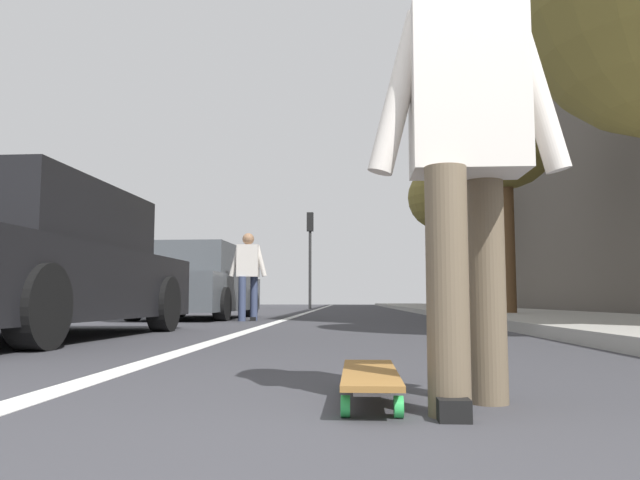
{
  "coord_description": "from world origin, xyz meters",
  "views": [
    {
      "loc": [
        -0.99,
        0.0,
        0.38
      ],
      "look_at": [
        8.61,
        0.44,
        1.3
      ],
      "focal_mm": 34.9,
      "sensor_mm": 36.0,
      "label": 1
    }
  ],
  "objects_px": {
    "parked_car_near": "(27,265)",
    "street_tree_far": "(440,199)",
    "skater_person": "(468,141)",
    "pedestrian_distant": "(248,270)",
    "skateboard": "(371,377)",
    "parked_car_mid": "(198,284)",
    "street_tree_mid": "(505,140)",
    "traffic_light": "(310,242)"
  },
  "relations": [
    {
      "from": "street_tree_mid",
      "to": "street_tree_far",
      "type": "xyz_separation_m",
      "value": [
        8.79,
        -0.0,
        0.25
      ]
    },
    {
      "from": "parked_car_near",
      "to": "street_tree_far",
      "type": "height_order",
      "value": "street_tree_far"
    },
    {
      "from": "street_tree_far",
      "to": "skateboard",
      "type": "bearing_deg",
      "value": 170.74
    },
    {
      "from": "skateboard",
      "to": "pedestrian_distant",
      "type": "xyz_separation_m",
      "value": [
        8.8,
        1.88,
        0.81
      ]
    },
    {
      "from": "parked_car_near",
      "to": "street_tree_mid",
      "type": "bearing_deg",
      "value": -45.05
    },
    {
      "from": "skateboard",
      "to": "street_tree_mid",
      "type": "bearing_deg",
      "value": -17.13
    },
    {
      "from": "skateboard",
      "to": "skater_person",
      "type": "xyz_separation_m",
      "value": [
        -0.15,
        -0.35,
        0.84
      ]
    },
    {
      "from": "street_tree_far",
      "to": "parked_car_mid",
      "type": "bearing_deg",
      "value": 144.54
    },
    {
      "from": "parked_car_near",
      "to": "traffic_light",
      "type": "xyz_separation_m",
      "value": [
        20.33,
        -1.54,
        2.12
      ]
    },
    {
      "from": "parked_car_mid",
      "to": "street_tree_far",
      "type": "height_order",
      "value": "street_tree_far"
    },
    {
      "from": "traffic_light",
      "to": "street_tree_mid",
      "type": "bearing_deg",
      "value": -161.43
    },
    {
      "from": "pedestrian_distant",
      "to": "skater_person",
      "type": "bearing_deg",
      "value": -166.04
    },
    {
      "from": "skateboard",
      "to": "parked_car_mid",
      "type": "height_order",
      "value": "parked_car_mid"
    },
    {
      "from": "traffic_light",
      "to": "street_tree_far",
      "type": "relative_size",
      "value": 0.83
    },
    {
      "from": "parked_car_mid",
      "to": "skateboard",
      "type": "bearing_deg",
      "value": -162.88
    },
    {
      "from": "skateboard",
      "to": "parked_car_mid",
      "type": "distance_m",
      "value": 10.53
    },
    {
      "from": "street_tree_mid",
      "to": "pedestrian_distant",
      "type": "xyz_separation_m",
      "value": [
        -1.07,
        4.92,
        -2.63
      ]
    },
    {
      "from": "street_tree_far",
      "to": "parked_car_near",
      "type": "bearing_deg",
      "value": 157.38
    },
    {
      "from": "parked_car_near",
      "to": "pedestrian_distant",
      "type": "distance_m",
      "value": 5.36
    },
    {
      "from": "parked_car_near",
      "to": "street_tree_far",
      "type": "distance_m",
      "value": 16.59
    },
    {
      "from": "parked_car_mid",
      "to": "skater_person",
      "type": "bearing_deg",
      "value": -161.36
    },
    {
      "from": "traffic_light",
      "to": "pedestrian_distant",
      "type": "relative_size",
      "value": 2.59
    },
    {
      "from": "parked_car_near",
      "to": "street_tree_mid",
      "type": "distance_m",
      "value": 9.3
    },
    {
      "from": "skater_person",
      "to": "pedestrian_distant",
      "type": "relative_size",
      "value": 1.04
    },
    {
      "from": "parked_car_near",
      "to": "street_tree_far",
      "type": "relative_size",
      "value": 0.94
    },
    {
      "from": "street_tree_mid",
      "to": "street_tree_far",
      "type": "distance_m",
      "value": 8.79
    },
    {
      "from": "skateboard",
      "to": "street_tree_mid",
      "type": "xyz_separation_m",
      "value": [
        9.87,
        -3.04,
        3.44
      ]
    },
    {
      "from": "parked_car_near",
      "to": "street_tree_mid",
      "type": "xyz_separation_m",
      "value": [
        6.26,
        -6.27,
        2.82
      ]
    },
    {
      "from": "parked_car_mid",
      "to": "pedestrian_distant",
      "type": "bearing_deg",
      "value": -135.62
    },
    {
      "from": "traffic_light",
      "to": "parked_car_mid",
      "type": "bearing_deg",
      "value": 174.21
    },
    {
      "from": "traffic_light",
      "to": "skater_person",
      "type": "bearing_deg",
      "value": -175.18
    },
    {
      "from": "parked_car_mid",
      "to": "traffic_light",
      "type": "height_order",
      "value": "traffic_light"
    },
    {
      "from": "parked_car_near",
      "to": "parked_car_mid",
      "type": "xyz_separation_m",
      "value": [
        6.43,
        -0.13,
        -0.02
      ]
    },
    {
      "from": "street_tree_far",
      "to": "pedestrian_distant",
      "type": "relative_size",
      "value": 3.1
    },
    {
      "from": "pedestrian_distant",
      "to": "skateboard",
      "type": "bearing_deg",
      "value": -167.95
    },
    {
      "from": "skateboard",
      "to": "parked_car_mid",
      "type": "relative_size",
      "value": 0.19
    },
    {
      "from": "pedestrian_distant",
      "to": "street_tree_mid",
      "type": "bearing_deg",
      "value": -77.75
    },
    {
      "from": "parked_car_near",
      "to": "street_tree_mid",
      "type": "relative_size",
      "value": 1.0
    },
    {
      "from": "skater_person",
      "to": "pedestrian_distant",
      "type": "bearing_deg",
      "value": 13.96
    },
    {
      "from": "skateboard",
      "to": "street_tree_far",
      "type": "distance_m",
      "value": 19.26
    },
    {
      "from": "street_tree_far",
      "to": "pedestrian_distant",
      "type": "xyz_separation_m",
      "value": [
        -9.86,
        4.92,
        -2.88
      ]
    },
    {
      "from": "parked_car_near",
      "to": "traffic_light",
      "type": "bearing_deg",
      "value": -4.34
    }
  ]
}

